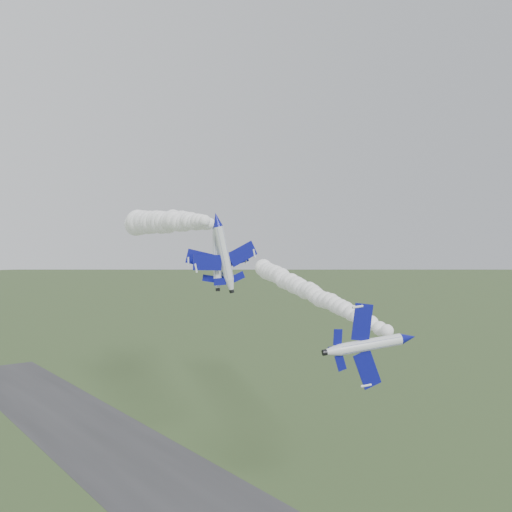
# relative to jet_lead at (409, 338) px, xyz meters

# --- Properties ---
(runway) EXTENTS (24.00, 260.00, 0.04)m
(runway) POSITION_rel_jet_lead_xyz_m (-12.57, 34.85, -29.82)
(runway) COLOR #2E2E30
(runway) RESTS_ON ground
(jet_lead) EXTENTS (7.26, 12.31, 10.55)m
(jet_lead) POSITION_rel_jet_lead_xyz_m (0.00, 0.00, 0.00)
(jet_lead) COLOR white
(smoke_trail_jet_lead) EXTENTS (34.03, 73.56, 4.55)m
(smoke_trail_jet_lead) POSITION_rel_jet_lead_xyz_m (17.45, 38.57, 2.86)
(smoke_trail_jet_lead) COLOR white
(jet_pair_left) EXTENTS (10.25, 12.31, 3.58)m
(jet_pair_left) POSITION_rel_jet_lead_xyz_m (-12.82, 25.02, 15.72)
(jet_pair_left) COLOR white
(smoke_trail_jet_pair_left) EXTENTS (17.02, 53.87, 5.48)m
(smoke_trail_jet_pair_left) POSITION_rel_jet_lead_xyz_m (-6.30, 54.03, 16.46)
(smoke_trail_jet_pair_left) COLOR white
(jet_pair_right) EXTENTS (9.63, 11.06, 2.83)m
(jet_pair_right) POSITION_rel_jet_lead_xyz_m (-11.94, 26.40, 15.41)
(jet_pair_right) COLOR white
(smoke_trail_jet_pair_right) EXTENTS (30.51, 69.37, 4.80)m
(smoke_trail_jet_pair_right) POSITION_rel_jet_lead_xyz_m (3.27, 62.27, 17.34)
(smoke_trail_jet_pair_right) COLOR white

